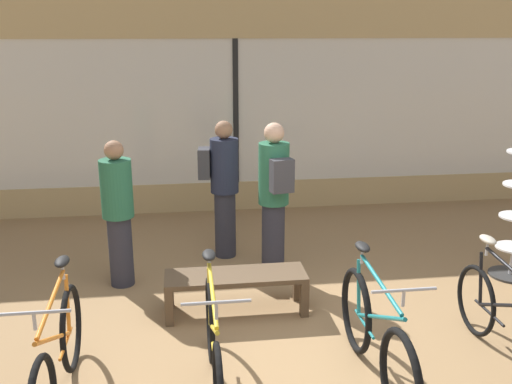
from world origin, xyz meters
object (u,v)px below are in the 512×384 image
object	(u,v)px
bicycle_far_left	(58,358)
customer_mid_floor	(223,185)
bicycle_right	(375,338)
bicycle_far_right	(507,323)
customer_by_window	(274,195)
display_bench	(236,281)
bicycle_left	(214,348)
customer_near_rack	(118,211)

from	to	relation	value
bicycle_far_left	customer_mid_floor	size ratio (longest dim) A/B	1.05
bicycle_right	bicycle_far_right	xyz separation A→B (m)	(1.18, 0.12, -0.03)
bicycle_far_right	customer_by_window	bearing A→B (deg)	129.09
bicycle_right	customer_by_window	xyz separation A→B (m)	(-0.46, 2.15, 0.56)
bicycle_far_right	customer_by_window	xyz separation A→B (m)	(-1.65, 2.03, 0.58)
display_bench	bicycle_left	bearing A→B (deg)	-102.74
display_bench	customer_by_window	size ratio (longest dim) A/B	0.79
bicycle_far_left	customer_mid_floor	xyz separation A→B (m)	(1.45, 2.78, 0.52)
bicycle_left	bicycle_far_right	distance (m)	2.46
bicycle_right	bicycle_far_right	world-z (taller)	bicycle_right
customer_mid_floor	display_bench	bearing A→B (deg)	-89.88
display_bench	customer_by_window	bearing A→B (deg)	57.97
display_bench	customer_mid_floor	world-z (taller)	customer_mid_floor
bicycle_far_left	customer_near_rack	size ratio (longest dim) A/B	1.09
bicycle_far_left	customer_mid_floor	distance (m)	3.18
customer_by_window	bicycle_right	bearing A→B (deg)	-77.85
display_bench	customer_near_rack	xyz separation A→B (m)	(-1.19, 0.81, 0.51)
display_bench	customer_by_window	distance (m)	1.15
bicycle_left	customer_by_window	bearing A→B (deg)	69.19
customer_by_window	display_bench	bearing A→B (deg)	-122.03
bicycle_far_left	customer_near_rack	world-z (taller)	customer_near_rack
display_bench	customer_near_rack	size ratio (longest dim) A/B	0.86
bicycle_left	display_bench	xyz separation A→B (m)	(0.30, 1.31, -0.07)
bicycle_far_right	customer_near_rack	bearing A→B (deg)	149.03
bicycle_left	bicycle_right	distance (m)	1.28
bicycle_far_left	customer_mid_floor	world-z (taller)	customer_mid_floor
display_bench	customer_near_rack	world-z (taller)	customer_near_rack
customer_mid_floor	bicycle_left	bearing A→B (deg)	-95.99
bicycle_far_left	bicycle_left	xyz separation A→B (m)	(1.15, -0.02, 0.01)
customer_near_rack	customer_by_window	distance (m)	1.71
bicycle_left	customer_mid_floor	bearing A→B (deg)	84.01
bicycle_left	bicycle_right	size ratio (longest dim) A/B	0.99
bicycle_left	bicycle_far_left	bearing A→B (deg)	178.80
bicycle_right	bicycle_far_right	size ratio (longest dim) A/B	1.04
customer_near_rack	customer_mid_floor	size ratio (longest dim) A/B	0.96
customer_near_rack	customer_by_window	bearing A→B (deg)	0.56
customer_near_rack	customer_mid_floor	xyz separation A→B (m)	(1.19, 0.68, 0.07)
bicycle_far_right	display_bench	world-z (taller)	bicycle_far_right
bicycle_far_left	customer_by_window	size ratio (longest dim) A/B	1.00
bicycle_far_left	bicycle_left	bearing A→B (deg)	-1.20
bicycle_far_left	bicycle_left	distance (m)	1.15
bicycle_far_right	customer_mid_floor	size ratio (longest dim) A/B	1.01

